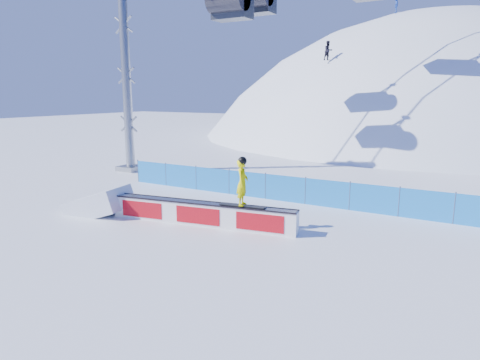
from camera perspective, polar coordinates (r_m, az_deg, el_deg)
The scene contains 7 objects.
ground at distance 15.13m, azimuth 5.91°, elevation -7.42°, with size 160.00×160.00×0.00m, color silver.
snow_hill at distance 59.94m, azimuth 22.61°, elevation -11.95°, with size 64.00×64.00×64.00m.
safety_fence at distance 19.02m, azimuth 11.52°, elevation -1.79°, with size 22.05×0.05×1.30m.
rail_box at distance 16.23m, azimuth -5.30°, elevation -4.47°, with size 7.46×1.71×0.90m.
snow_ramp at distance 18.81m, azimuth -18.20°, elevation -4.18°, with size 2.45×1.63×0.92m, color silver, non-canonical shape.
snowboarder at distance 15.26m, azimuth 0.32°, elevation -0.26°, with size 1.75×0.69×1.80m.
distant_skiers at distance 44.04m, azimuth 24.97°, elevation 18.46°, with size 21.05×12.77×7.09m.
Camera 1 is at (5.79, -13.11, 4.86)m, focal length 32.00 mm.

